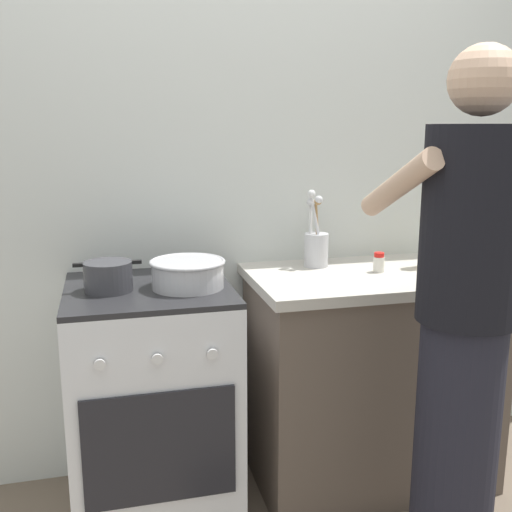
# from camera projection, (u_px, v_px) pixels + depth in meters

# --- Properties ---
(back_wall) EXTENTS (3.20, 0.10, 2.50)m
(back_wall) POSITION_uv_depth(u_px,v_px,m) (268.00, 180.00, 2.57)
(back_wall) COLOR silver
(back_wall) RESTS_ON ground
(countertop) EXTENTS (1.00, 0.60, 0.90)m
(countertop) POSITION_uv_depth(u_px,v_px,m) (370.00, 376.00, 2.49)
(countertop) COLOR brown
(countertop) RESTS_ON ground
(stove_range) EXTENTS (0.60, 0.62, 0.90)m
(stove_range) POSITION_uv_depth(u_px,v_px,m) (153.00, 401.00, 2.27)
(stove_range) COLOR silver
(stove_range) RESTS_ON ground
(pot) EXTENTS (0.24, 0.17, 0.11)m
(pot) POSITION_uv_depth(u_px,v_px,m) (108.00, 276.00, 2.11)
(pot) COLOR #38383D
(pot) RESTS_ON stove_range
(mixing_bowl) EXTENTS (0.28, 0.28, 0.10)m
(mixing_bowl) POSITION_uv_depth(u_px,v_px,m) (188.00, 273.00, 2.16)
(mixing_bowl) COLOR #B7B7BC
(mixing_bowl) RESTS_ON stove_range
(utensil_crock) EXTENTS (0.10, 0.10, 0.32)m
(utensil_crock) POSITION_uv_depth(u_px,v_px,m) (316.00, 245.00, 2.47)
(utensil_crock) COLOR silver
(utensil_crock) RESTS_ON countertop
(spice_bottle) EXTENTS (0.04, 0.04, 0.08)m
(spice_bottle) POSITION_uv_depth(u_px,v_px,m) (379.00, 263.00, 2.39)
(spice_bottle) COLOR silver
(spice_bottle) RESTS_ON countertop
(oil_bottle) EXTENTS (0.06, 0.06, 0.27)m
(oil_bottle) POSITION_uv_depth(u_px,v_px,m) (428.00, 240.00, 2.46)
(oil_bottle) COLOR gold
(oil_bottle) RESTS_ON countertop
(person) EXTENTS (0.41, 0.50, 1.70)m
(person) POSITION_uv_depth(u_px,v_px,m) (463.00, 332.00, 1.81)
(person) COLOR black
(person) RESTS_ON ground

